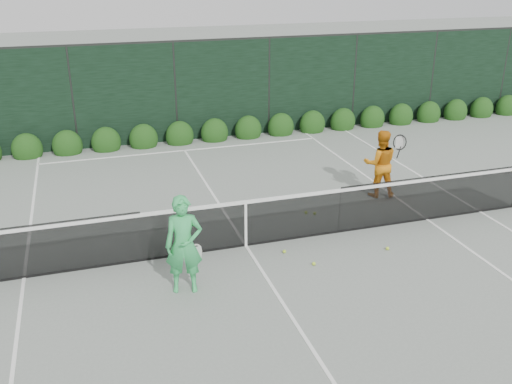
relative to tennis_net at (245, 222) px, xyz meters
name	(u,v)px	position (x,y,z in m)	size (l,w,h in m)	color
ground	(246,246)	(0.02, 0.00, -0.53)	(80.00, 80.00, 0.00)	gray
tennis_net	(245,222)	(0.00, 0.00, 0.00)	(12.90, 0.10, 1.07)	black
player_woman	(184,245)	(-1.41, -1.23, 0.33)	(0.69, 0.52, 1.72)	#36B85F
player_man	(380,164)	(3.79, 1.56, 0.28)	(0.96, 0.81, 1.62)	orange
court_lines	(246,246)	(0.02, 0.00, -0.53)	(11.03, 23.83, 0.01)	white
windscreen_fence	(298,236)	(0.02, -2.71, 0.98)	(32.00, 21.07, 3.06)	black
hedge_row	(180,136)	(0.02, 7.15, -0.30)	(31.66, 0.65, 0.94)	#123A0F
tennis_balls	(321,236)	(1.58, -0.11, -0.50)	(2.03, 2.26, 0.07)	#B6DC31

